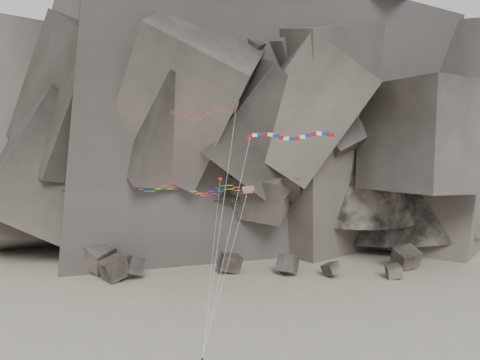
{
  "coord_description": "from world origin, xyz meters",
  "views": [
    {
      "loc": [
        4.95,
        -56.98,
        25.85
      ],
      "look_at": [
        3.15,
        6.0,
        20.98
      ],
      "focal_mm": 35.0,
      "sensor_mm": 36.0,
      "label": 1
    }
  ],
  "objects_px": {
    "parafoil_kite": "(189,188)",
    "pennant_kite": "(215,225)",
    "delta_kite": "(199,113)",
    "banner_kite": "(289,137)"
  },
  "relations": [
    {
      "from": "banner_kite",
      "to": "pennant_kite",
      "type": "xyz_separation_m",
      "value": [
        -8.78,
        -1.31,
        -10.58
      ]
    },
    {
      "from": "banner_kite",
      "to": "parafoil_kite",
      "type": "bearing_deg",
      "value": -175.36
    },
    {
      "from": "delta_kite",
      "to": "banner_kite",
      "type": "distance_m",
      "value": 11.67
    },
    {
      "from": "delta_kite",
      "to": "pennant_kite",
      "type": "distance_m",
      "value": 14.26
    },
    {
      "from": "delta_kite",
      "to": "banner_kite",
      "type": "bearing_deg",
      "value": -7.22
    },
    {
      "from": "delta_kite",
      "to": "pennant_kite",
      "type": "bearing_deg",
      "value": -53.36
    },
    {
      "from": "delta_kite",
      "to": "parafoil_kite",
      "type": "distance_m",
      "value": 9.88
    },
    {
      "from": "delta_kite",
      "to": "parafoil_kite",
      "type": "height_order",
      "value": "delta_kite"
    },
    {
      "from": "parafoil_kite",
      "to": "pennant_kite",
      "type": "height_order",
      "value": "pennant_kite"
    },
    {
      "from": "delta_kite",
      "to": "parafoil_kite",
      "type": "relative_size",
      "value": 1.54
    }
  ]
}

